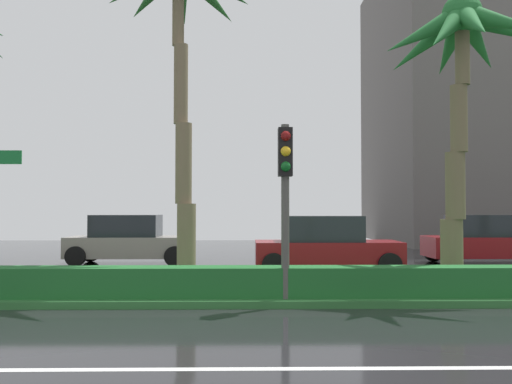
# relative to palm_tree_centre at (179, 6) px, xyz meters

# --- Properties ---
(ground_plane) EXTENTS (90.00, 42.00, 0.10)m
(ground_plane) POSITION_rel_palm_tree_centre_xyz_m (-2.37, 0.49, -6.82)
(ground_plane) COLOR black
(median_strip) EXTENTS (85.50, 4.00, 0.15)m
(median_strip) POSITION_rel_palm_tree_centre_xyz_m (-2.37, -0.51, -6.70)
(median_strip) COLOR #2D6B33
(median_strip) RESTS_ON ground_plane
(median_hedge) EXTENTS (76.50, 0.70, 0.60)m
(median_hedge) POSITION_rel_palm_tree_centre_xyz_m (-2.37, -1.91, -6.32)
(median_hedge) COLOR #1E6028
(median_hedge) RESTS_ON median_strip
(palm_tree_centre) EXTENTS (3.66, 3.65, 8.13)m
(palm_tree_centre) POSITION_rel_palm_tree_centre_xyz_m (0.00, 0.00, 0.00)
(palm_tree_centre) COLOR #716148
(palm_tree_centre) RESTS_ON median_strip
(palm_tree_centre_right) EXTENTS (3.88, 3.76, 6.69)m
(palm_tree_centre_right) POSITION_rel_palm_tree_centre_xyz_m (6.54, -0.67, -1.31)
(palm_tree_centre_right) COLOR brown
(palm_tree_centre_right) RESTS_ON median_strip
(traffic_signal_median_right) EXTENTS (0.28, 0.43, 3.45)m
(traffic_signal_median_right) POSITION_rel_palm_tree_centre_xyz_m (2.39, -2.22, -4.25)
(traffic_signal_median_right) COLOR #4C4C47
(traffic_signal_median_right) RESTS_ON median_strip
(car_in_traffic_second) EXTENTS (4.30, 2.02, 1.72)m
(car_in_traffic_second) POSITION_rel_palm_tree_centre_xyz_m (-2.49, 6.46, -5.95)
(car_in_traffic_second) COLOR gray
(car_in_traffic_second) RESTS_ON ground_plane
(car_in_traffic_third) EXTENTS (4.30, 2.02, 1.72)m
(car_in_traffic_third) POSITION_rel_palm_tree_centre_xyz_m (3.99, 3.47, -5.95)
(car_in_traffic_third) COLOR maroon
(car_in_traffic_third) RESTS_ON ground_plane
(car_in_traffic_fourth) EXTENTS (4.30, 2.02, 1.72)m
(car_in_traffic_fourth) POSITION_rel_palm_tree_centre_xyz_m (10.10, 6.33, -5.95)
(car_in_traffic_fourth) COLOR maroon
(car_in_traffic_fourth) RESTS_ON ground_plane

